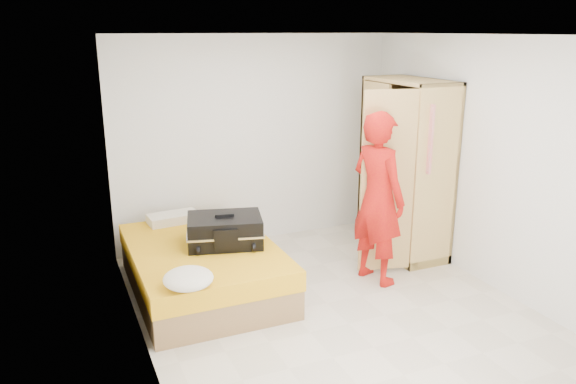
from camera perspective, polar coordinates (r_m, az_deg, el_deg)
name	(u,v)px	position (r m, az deg, el deg)	size (l,w,h in m)	color
room	(329,178)	(5.29, 4.23, 1.42)	(4.00, 4.02, 2.60)	beige
bed	(203,268)	(5.97, -8.59, -7.63)	(1.42, 2.02, 0.50)	olive
wardrobe	(404,173)	(6.81, 11.69, 1.88)	(1.16, 1.20, 2.10)	#E6CB70
person	(378,198)	(6.00, 9.12, -0.64)	(0.68, 0.44, 1.86)	red
suitcase	(225,231)	(5.83, -6.44, -3.91)	(0.89, 0.73, 0.33)	black
round_cushion	(188,278)	(4.96, -10.10, -8.65)	(0.44, 0.44, 0.17)	white
pillow	(173,218)	(6.61, -11.58, -2.60)	(0.57, 0.29, 0.10)	white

